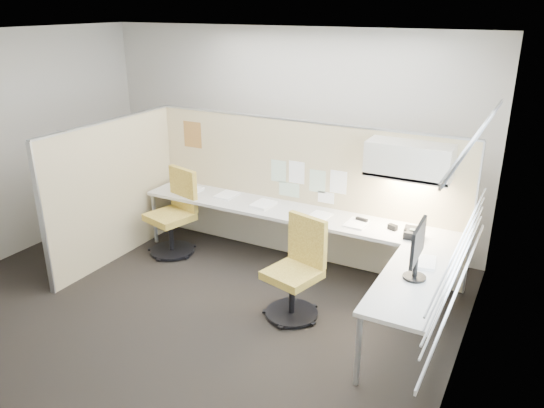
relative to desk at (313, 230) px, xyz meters
The scene contains 26 objects.
floor 1.58m from the desk, 129.58° to the right, with size 5.50×4.50×0.01m, color black.
ceiling 2.64m from the desk, 129.58° to the right, with size 5.50×4.50×0.01m, color white.
wall_back 1.66m from the desk, 129.62° to the left, with size 5.50×0.02×2.80m, color beige.
wall_left 3.93m from the desk, 162.99° to the right, with size 0.02×4.50×2.80m, color beige.
wall_right 2.28m from the desk, 31.75° to the right, with size 0.02×4.50×2.80m, color beige.
window_pane 2.32m from the desk, 32.11° to the right, with size 0.01×2.80×1.30m, color #9BA7B4.
partition_back 0.67m from the desk, 128.75° to the left, with size 4.10×0.06×1.75m, color #C9B98B.
partition_left 2.52m from the desk, 165.56° to the right, with size 0.06×2.20×1.75m, color #C9B98B.
desk is the anchor object (origin of this frame).
overhead_bin 1.35m from the desk, 15.24° to the left, with size 0.90×0.36×0.38m, color beige.
task_light_strip 1.22m from the desk, 15.24° to the left, with size 0.60×0.06×0.02m, color #FFEABF.
pinned_papers 0.69m from the desk, 124.37° to the left, with size 1.01×0.00×0.47m.
poster 2.19m from the desk, 167.47° to the left, with size 0.28×0.00×0.35m, color orange.
chair_left 1.87m from the desk, behind, with size 0.62×0.64×1.09m.
chair_right 0.84m from the desk, 77.22° to the right, with size 0.59×0.61×1.04m.
monitor 1.66m from the desk, 31.29° to the right, with size 0.21×0.50×0.53m.
phone 1.15m from the desk, ahead, with size 0.23×0.22×0.12m.
stapler 0.57m from the desk, 21.42° to the left, with size 0.14×0.04×0.05m, color black.
tape_dispenser 0.91m from the desk, 10.30° to the left, with size 0.10×0.06×0.06m, color black.
coat_hook 2.94m from the desk, 152.77° to the right, with size 0.18×0.45×1.35m.
paper_stack_0 1.84m from the desk, behind, with size 0.23×0.30×0.04m, color white.
paper_stack_1 1.34m from the desk, behind, with size 0.23×0.30×0.02m, color white.
paper_stack_2 0.75m from the desk, behind, with size 0.23×0.30×0.04m, color white.
paper_stack_3 0.19m from the desk, 82.50° to the left, with size 0.23×0.30×0.01m, color white.
paper_stack_4 0.52m from the desk, 13.75° to the left, with size 0.23×0.30×0.02m, color white.
paper_stack_5 1.46m from the desk, 19.55° to the right, with size 0.23×0.30×0.02m, color white.
Camera 1 is at (3.16, -4.07, 3.08)m, focal length 35.00 mm.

